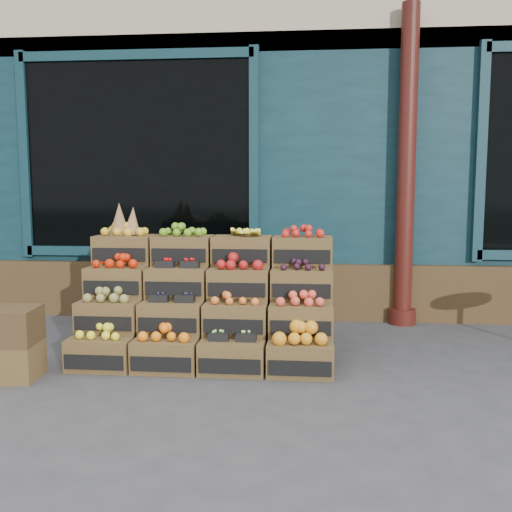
{
  "coord_description": "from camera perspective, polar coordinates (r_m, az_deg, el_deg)",
  "views": [
    {
      "loc": [
        0.21,
        -3.86,
        1.39
      ],
      "look_at": [
        -0.2,
        0.7,
        0.85
      ],
      "focal_mm": 40.0,
      "sensor_mm": 36.0,
      "label": 1
    }
  ],
  "objects": [
    {
      "name": "ground",
      "position": [
        4.11,
        1.95,
        -13.05
      ],
      "size": [
        60.0,
        60.0,
        0.0
      ],
      "primitive_type": "plane",
      "color": "#3A3A3D",
      "rests_on": "ground"
    },
    {
      "name": "shop_facade",
      "position": [
        9.03,
        3.89,
        13.09
      ],
      "size": [
        12.0,
        6.24,
        4.8
      ],
      "color": "#0F2C33",
      "rests_on": "ground"
    },
    {
      "name": "crate_display",
      "position": [
        4.78,
        -4.81,
        -5.32
      ],
      "size": [
        2.04,
        1.0,
        1.27
      ],
      "rotation": [
        0.0,
        0.0,
        -0.01
      ],
      "color": "brown",
      "rests_on": "ground"
    },
    {
      "name": "spare_crates",
      "position": [
        4.62,
        -24.12,
        -7.98
      ],
      "size": [
        0.56,
        0.41,
        0.53
      ],
      "rotation": [
        0.0,
        0.0,
        0.09
      ],
      "color": "brown",
      "rests_on": "ground"
    },
    {
      "name": "shopkeeper",
      "position": [
        7.12,
        -10.78,
        3.89
      ],
      "size": [
        0.9,
        0.74,
        2.11
      ],
      "primitive_type": "imported",
      "rotation": [
        0.0,
        0.0,
        2.78
      ],
      "color": "#1C6331",
      "rests_on": "ground"
    }
  ]
}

